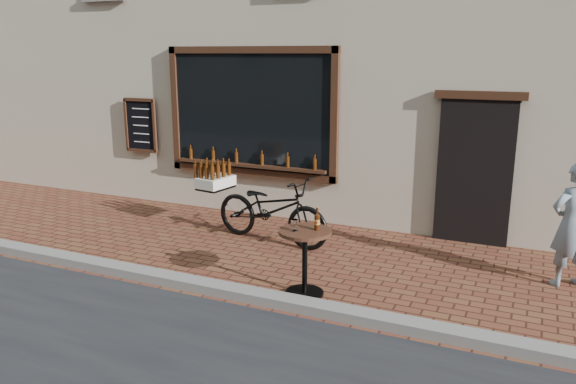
% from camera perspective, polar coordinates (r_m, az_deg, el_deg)
% --- Properties ---
extents(ground, '(90.00, 90.00, 0.00)m').
position_cam_1_polar(ground, '(6.57, -3.04, -11.83)').
color(ground, '#5D2C1E').
rests_on(ground, ground).
extents(kerb, '(90.00, 0.25, 0.12)m').
position_cam_1_polar(kerb, '(6.71, -2.25, -10.70)').
color(kerb, slate).
rests_on(kerb, ground).
extents(cargo_bicycle, '(2.43, 1.00, 1.12)m').
position_cam_1_polar(cargo_bicycle, '(8.64, -1.93, -1.64)').
color(cargo_bicycle, black).
rests_on(cargo_bicycle, ground).
extents(bistro_table, '(0.64, 0.64, 1.09)m').
position_cam_1_polar(bistro_table, '(6.73, 1.75, -5.78)').
color(bistro_table, black).
rests_on(bistro_table, ground).
extents(pedestrian, '(0.69, 0.64, 1.59)m').
position_cam_1_polar(pedestrian, '(7.78, 26.93, -2.98)').
color(pedestrian, gray).
rests_on(pedestrian, ground).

